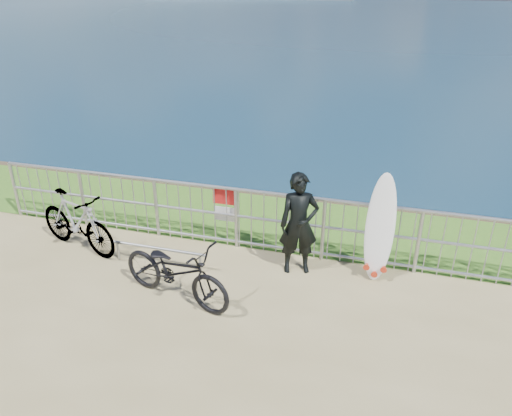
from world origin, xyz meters
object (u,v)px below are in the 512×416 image
(surfer, at_px, (299,224))
(bicycle_far, at_px, (77,222))
(surfboard, at_px, (379,232))
(bicycle_near, at_px, (176,271))

(surfer, relative_size, bicycle_far, 0.94)
(surfboard, bearing_deg, surfer, -171.54)
(bicycle_near, relative_size, bicycle_far, 1.05)
(surfboard, bearing_deg, bicycle_near, -152.39)
(surfboard, xyz_separation_m, bicycle_far, (-4.98, -0.56, -0.25))
(bicycle_near, bearing_deg, bicycle_far, 83.62)
(bicycle_near, xyz_separation_m, bicycle_far, (-2.22, 0.89, 0.04))
(bicycle_near, bearing_deg, surfer, -35.27)
(bicycle_near, bearing_deg, surfboard, -46.99)
(surfboard, relative_size, bicycle_near, 0.92)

